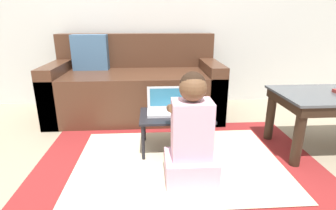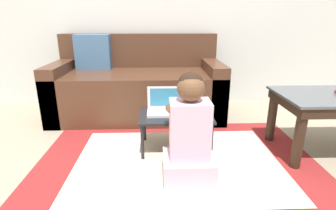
# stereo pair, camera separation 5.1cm
# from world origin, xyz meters

# --- Properties ---
(ground_plane) EXTENTS (16.00, 16.00, 0.00)m
(ground_plane) POSITION_xyz_m (0.00, 0.00, 0.00)
(ground_plane) COLOR gray
(area_rug) EXTENTS (1.99, 1.42, 0.01)m
(area_rug) POSITION_xyz_m (0.11, 0.04, 0.00)
(area_rug) COLOR maroon
(area_rug) RESTS_ON ground_plane
(couch) EXTENTS (1.70, 0.82, 0.82)m
(couch) POSITION_xyz_m (-0.23, 1.09, 0.30)
(couch) COLOR #4C2D1E
(couch) RESTS_ON ground_plane
(laptop_desk) EXTENTS (0.54, 0.36, 0.29)m
(laptop_desk) POSITION_xyz_m (0.11, 0.25, 0.26)
(laptop_desk) COLOR black
(laptop_desk) RESTS_ON ground_plane
(laptop) EXTENTS (0.30, 0.18, 0.19)m
(laptop) POSITION_xyz_m (0.05, 0.29, 0.32)
(laptop) COLOR silver
(laptop) RESTS_ON laptop_desk
(computer_mouse) EXTENTS (0.07, 0.11, 0.04)m
(computer_mouse) POSITION_xyz_m (0.29, 0.23, 0.31)
(computer_mouse) COLOR #B2B7C1
(computer_mouse) RESTS_ON laptop_desk
(person_seated) EXTENTS (0.32, 0.37, 0.70)m
(person_seated) POSITION_xyz_m (0.17, -0.16, 0.30)
(person_seated) COLOR #E5B2CC
(person_seated) RESTS_ON ground_plane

